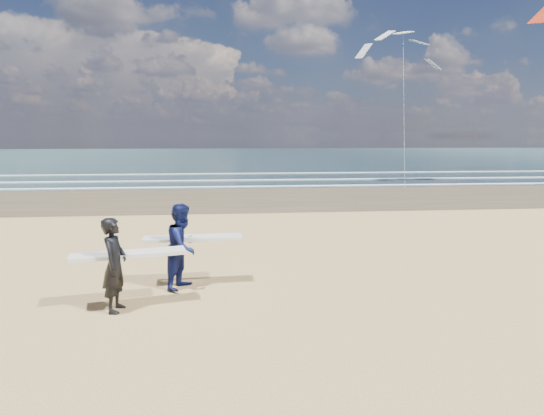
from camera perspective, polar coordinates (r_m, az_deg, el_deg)
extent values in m
cube|color=#453A24|center=(32.36, 27.85, 1.61)|extent=(220.00, 12.00, 0.01)
cube|color=#172C33|center=(82.71, 6.52, 6.12)|extent=(220.00, 100.00, 0.02)
cube|color=white|center=(36.41, 23.66, 2.61)|extent=(220.00, 0.50, 0.05)
cube|color=white|center=(40.53, 20.38, 3.32)|extent=(220.00, 0.50, 0.05)
cube|color=white|center=(46.42, 16.82, 4.07)|extent=(220.00, 0.50, 0.05)
imported|color=black|center=(9.68, -18.03, -6.38)|extent=(0.50, 0.70, 1.81)
cube|color=white|center=(9.95, -16.52, -5.20)|extent=(2.26, 0.98, 0.07)
imported|color=#0B1240|center=(10.77, -10.44, -4.43)|extent=(1.03, 1.13, 1.87)
cube|color=white|center=(11.07, -9.29, -3.50)|extent=(2.22, 0.64, 0.07)
cube|color=slate|center=(32.54, 15.36, 2.41)|extent=(0.12, 0.12, 0.10)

